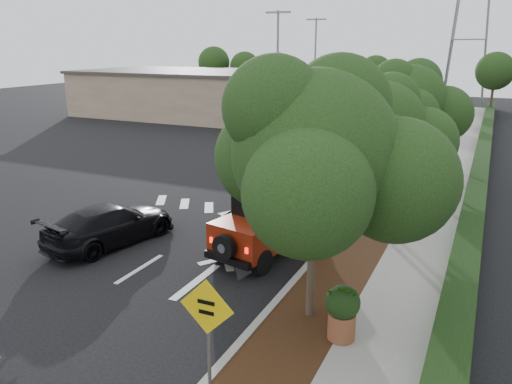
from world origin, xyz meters
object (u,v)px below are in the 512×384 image
Objects in this scene: silver_suv_ahead at (286,178)px; black_suv_oncoming at (111,224)px; speed_hump_sign at (207,321)px; red_jeep at (268,223)px.

black_suv_oncoming is (-3.28, -7.76, -0.10)m from silver_suv_ahead.
black_suv_oncoming is at bearing 141.15° from speed_hump_sign.
black_suv_oncoming is 1.99× the size of speed_hump_sign.
red_jeep is 0.88× the size of black_suv_oncoming.
speed_hump_sign reaches higher than black_suv_oncoming.
silver_suv_ahead is at bearing -100.78° from black_suv_oncoming.
speed_hump_sign reaches higher than red_jeep.
black_suv_oncoming is (-5.18, -1.52, -0.35)m from red_jeep.
red_jeep reaches higher than silver_suv_ahead.
speed_hump_sign is (1.77, -6.81, 0.60)m from red_jeep.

